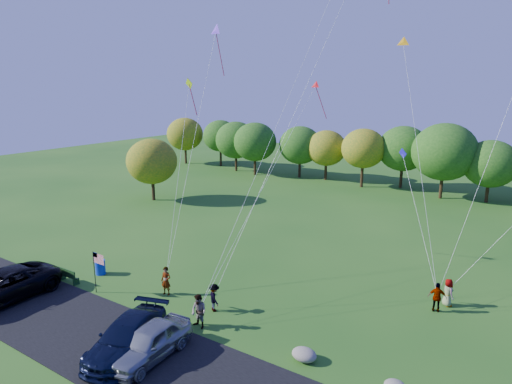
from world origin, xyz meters
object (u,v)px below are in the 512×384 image
flyer_b (199,311)px  trash_barrel (100,267)px  minivan_silver (149,342)px  minivan_navy (127,337)px  flyer_d (437,297)px  flyer_a (166,281)px  flyer_e (448,292)px  flyer_c (214,298)px  park_bench (68,275)px  minivan_dark (2,286)px

flyer_b → trash_barrel: 10.46m
minivan_silver → trash_barrel: 11.49m
minivan_navy → flyer_d: bearing=29.3°
flyer_a → flyer_e: bearing=16.3°
minivan_silver → trash_barrel: minivan_silver is taller
minivan_navy → minivan_silver: size_ratio=1.16×
minivan_navy → trash_barrel: minivan_navy is taller
minivan_silver → flyer_d: 16.13m
flyer_e → flyer_c: bearing=82.5°
flyer_c → flyer_e: 13.71m
flyer_c → flyer_e: (11.03, 8.16, 0.01)m
minivan_silver → park_bench: bearing=160.5°
minivan_silver → park_bench: minivan_silver is taller
minivan_dark → minivan_navy: minivan_dark is taller
trash_barrel → minivan_navy: bearing=-30.9°
flyer_d → park_bench: size_ratio=1.00×
flyer_b → trash_barrel: size_ratio=1.86×
minivan_navy → flyer_a: 6.40m
flyer_a → flyer_c: flyer_a is taller
minivan_navy → flyer_a: (-2.98, 5.66, 0.04)m
minivan_dark → park_bench: 3.90m
minivan_dark → flyer_c: (11.32, 6.16, -0.15)m
flyer_b → flyer_e: size_ratio=1.13×
flyer_c → flyer_d: (10.67, 7.04, 0.06)m
flyer_e → flyer_b: bearing=89.7°
minivan_dark → minivan_silver: (11.75, 0.73, -0.10)m
flyer_a → park_bench: bearing=-172.9°
flyer_b → flyer_e: 14.57m
flyer_e → minivan_dark: bearing=78.6°
minivan_silver → flyer_e: (10.59, 13.58, -0.04)m
flyer_c → trash_barrel: bearing=35.9°
park_bench → flyer_c: bearing=11.5°
flyer_d → park_bench: 23.13m
flyer_d → park_bench: bearing=9.3°
flyer_a → flyer_c: bearing=-12.2°
flyer_d → trash_barrel: bearing=4.9°
flyer_a → park_bench: size_ratio=1.03×
flyer_e → trash_barrel: bearing=68.0°
trash_barrel → flyer_d: bearing=19.7°
flyer_a → flyer_b: size_ratio=0.96×
minivan_navy → flyer_d: flyer_d is taller
minivan_dark → flyer_d: (21.98, 13.20, -0.09)m
minivan_dark → minivan_navy: bearing=0.6°
flyer_b → flyer_d: flyer_b is taller
minivan_silver → flyer_a: (-4.24, 5.41, 0.03)m
flyer_a → flyer_e: size_ratio=1.08×
minivan_dark → flyer_b: (11.81, 4.24, -0.03)m
minivan_navy → park_bench: bearing=142.5°
flyer_d → park_bench: flyer_d is taller
minivan_dark → flyer_c: size_ratio=4.00×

